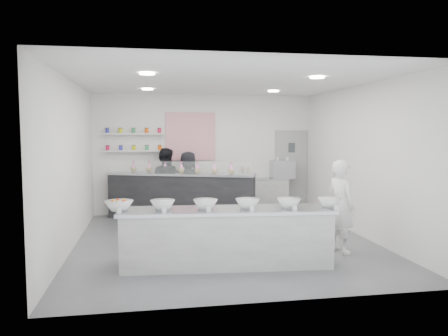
{
  "coord_description": "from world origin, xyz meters",
  "views": [
    {
      "loc": [
        -1.39,
        -8.01,
        2.09
      ],
      "look_at": [
        0.06,
        0.4,
        1.36
      ],
      "focal_mm": 35.0,
      "sensor_mm": 36.0,
      "label": 1
    }
  ],
  "objects_px": {
    "prep_counter": "(227,237)",
    "staff_right": "(188,184)",
    "espresso_ledge": "(265,195)",
    "espresso_machine": "(282,170)",
    "back_bar": "(181,196)",
    "staff_left": "(165,183)",
    "woman_prep": "(341,206)"
  },
  "relations": [
    {
      "from": "espresso_machine",
      "to": "woman_prep",
      "type": "distance_m",
      "value": 3.86
    },
    {
      "from": "espresso_machine",
      "to": "woman_prep",
      "type": "xyz_separation_m",
      "value": [
        -0.16,
        -3.85,
        -0.29
      ]
    },
    {
      "from": "back_bar",
      "to": "woman_prep",
      "type": "height_order",
      "value": "woman_prep"
    },
    {
      "from": "prep_counter",
      "to": "back_bar",
      "type": "distance_m",
      "value": 3.84
    },
    {
      "from": "espresso_ledge",
      "to": "woman_prep",
      "type": "relative_size",
      "value": 0.73
    },
    {
      "from": "prep_counter",
      "to": "espresso_ledge",
      "type": "relative_size",
      "value": 2.81
    },
    {
      "from": "woman_prep",
      "to": "staff_left",
      "type": "distance_m",
      "value": 4.65
    },
    {
      "from": "prep_counter",
      "to": "espresso_machine",
      "type": "height_order",
      "value": "espresso_machine"
    },
    {
      "from": "back_bar",
      "to": "staff_right",
      "type": "bearing_deg",
      "value": 73.14
    },
    {
      "from": "prep_counter",
      "to": "espresso_ledge",
      "type": "height_order",
      "value": "prep_counter"
    },
    {
      "from": "back_bar",
      "to": "prep_counter",
      "type": "bearing_deg",
      "value": -63.4
    },
    {
      "from": "espresso_machine",
      "to": "back_bar",
      "type": "bearing_deg",
      "value": -170.2
    },
    {
      "from": "espresso_machine",
      "to": "woman_prep",
      "type": "relative_size",
      "value": 0.36
    },
    {
      "from": "espresso_machine",
      "to": "staff_right",
      "type": "bearing_deg",
      "value": -175.19
    },
    {
      "from": "back_bar",
      "to": "staff_left",
      "type": "relative_size",
      "value": 2.1
    },
    {
      "from": "back_bar",
      "to": "espresso_machine",
      "type": "height_order",
      "value": "espresso_machine"
    },
    {
      "from": "back_bar",
      "to": "woman_prep",
      "type": "bearing_deg",
      "value": -33.41
    },
    {
      "from": "espresso_machine",
      "to": "staff_left",
      "type": "relative_size",
      "value": 0.35
    },
    {
      "from": "prep_counter",
      "to": "staff_right",
      "type": "distance_m",
      "value": 4.09
    },
    {
      "from": "staff_left",
      "to": "staff_right",
      "type": "height_order",
      "value": "staff_left"
    },
    {
      "from": "espresso_machine",
      "to": "prep_counter",
      "type": "bearing_deg",
      "value": -117.53
    },
    {
      "from": "prep_counter",
      "to": "espresso_machine",
      "type": "distance_m",
      "value": 4.86
    },
    {
      "from": "espresso_ledge",
      "to": "espresso_machine",
      "type": "distance_m",
      "value": 0.8
    },
    {
      "from": "prep_counter",
      "to": "staff_right",
      "type": "height_order",
      "value": "staff_right"
    },
    {
      "from": "back_bar",
      "to": "woman_prep",
      "type": "relative_size",
      "value": 2.2
    },
    {
      "from": "back_bar",
      "to": "espresso_machine",
      "type": "xyz_separation_m",
      "value": [
        2.64,
        0.46,
        0.55
      ]
    },
    {
      "from": "espresso_ledge",
      "to": "staff_right",
      "type": "relative_size",
      "value": 0.73
    },
    {
      "from": "staff_left",
      "to": "back_bar",
      "type": "bearing_deg",
      "value": 160.77
    },
    {
      "from": "woman_prep",
      "to": "staff_right",
      "type": "relative_size",
      "value": 1.0
    },
    {
      "from": "prep_counter",
      "to": "back_bar",
      "type": "relative_size",
      "value": 0.93
    },
    {
      "from": "staff_right",
      "to": "staff_left",
      "type": "bearing_deg",
      "value": 5.02
    },
    {
      "from": "espresso_machine",
      "to": "espresso_ledge",
      "type": "bearing_deg",
      "value": 180.0
    }
  ]
}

